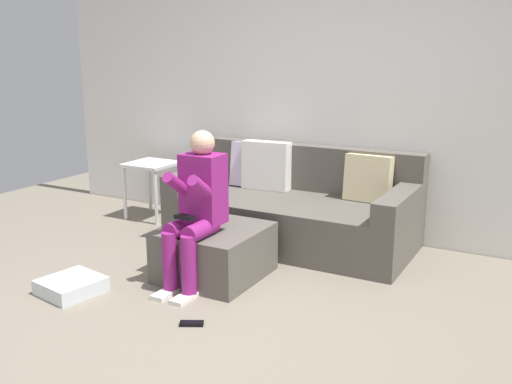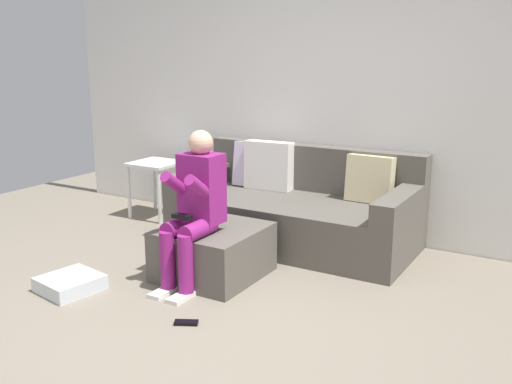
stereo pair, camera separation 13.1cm
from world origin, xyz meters
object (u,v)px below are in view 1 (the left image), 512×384
at_px(couch_sectional, 294,208).
at_px(side_table, 152,173).
at_px(person_seated, 197,204).
at_px(storage_bin, 71,286).
at_px(ottoman, 215,252).
at_px(remote_near_ottoman, 192,324).

distance_m(couch_sectional, side_table, 1.57).
bearing_deg(couch_sectional, person_seated, -99.15).
height_order(couch_sectional, storage_bin, couch_sectional).
height_order(ottoman, storage_bin, ottoman).
relative_size(ottoman, person_seated, 0.66).
bearing_deg(side_table, couch_sectional, -0.34).
bearing_deg(ottoman, person_seated, -98.51).
bearing_deg(remote_near_ottoman, person_seated, 93.17).
distance_m(storage_bin, remote_near_ottoman, 1.01).
bearing_deg(remote_near_ottoman, couch_sectional, 67.06).
bearing_deg(ottoman, remote_near_ottoman, -67.53).
bearing_deg(couch_sectional, ottoman, -99.26).
bearing_deg(remote_near_ottoman, ottoman, 84.98).
bearing_deg(ottoman, side_table, 143.69).
distance_m(couch_sectional, storage_bin, 1.97).
bearing_deg(side_table, storage_bin, -68.59).
xyz_separation_m(couch_sectional, person_seated, (-0.19, -1.19, 0.30)).
distance_m(side_table, remote_near_ottoman, 2.49).
distance_m(storage_bin, side_table, 1.94).
relative_size(ottoman, remote_near_ottoman, 4.99).
xyz_separation_m(couch_sectional, ottoman, (-0.17, -1.02, -0.11)).
xyz_separation_m(side_table, remote_near_ottoman, (1.70, -1.76, -0.44)).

